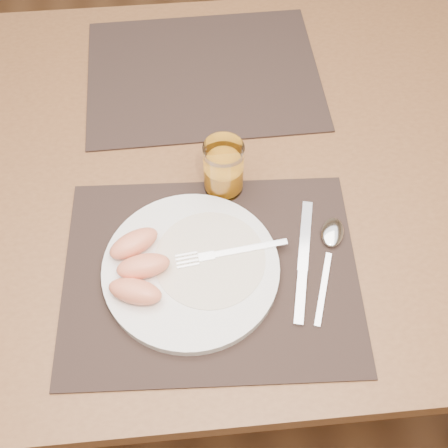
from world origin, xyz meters
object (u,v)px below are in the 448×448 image
Objects in this scene: placemat_near at (211,274)px; juice_glass at (224,170)px; placemat_far at (203,74)px; spoon at (331,240)px; table at (204,191)px; knife at (302,270)px; fork at (222,254)px; plate at (191,269)px.

juice_glass reaches higher than placemat_near.
spoon reaches higher than placemat_far.
knife is (0.14, -0.23, 0.09)m from table.
placemat_near is at bearing -169.10° from spoon.
placemat_near is 0.20m from spoon.
knife is 0.21m from juice_glass.
juice_glass reaches higher than fork.
placemat_far is 2.57× the size of fork.
fork is at bearing -96.25° from juice_glass.
plate reaches higher than placemat_far.
juice_glass is (-0.11, 0.17, 0.04)m from knife.
fork is 0.93× the size of spoon.
spoon is (0.22, 0.03, -0.00)m from plate.
juice_glass is (0.03, -0.06, 0.13)m from table.
juice_glass is at bearing -61.64° from table.
table is 0.24m from placemat_near.
plate is 1.54× the size of fork.
table is 14.02× the size of juice_glass.
table is 5.19× the size of plate.
spoon reaches higher than placemat_near.
plate reaches higher than table.
spoon is (0.19, -0.18, 0.09)m from table.
fork is (-0.00, -0.42, 0.02)m from placemat_far.
table is at bearing 81.09° from plate.
fork reaches higher than knife.
spoon is 1.88× the size of juice_glass.
fork is at bearing -90.16° from placemat_far.
fork reaches higher than spoon.
spoon is (0.17, 0.02, -0.01)m from fork.
knife is at bearing -75.10° from placemat_far.
juice_glass reaches higher than spoon.
table is 3.11× the size of placemat_far.
juice_glass is at bearing -87.07° from placemat_far.
placemat_near is at bearing -102.01° from juice_glass.
juice_glass is (-0.16, 0.13, 0.04)m from spoon.
spoon is at bearing 10.90° from placemat_near.
spoon is at bearing -43.88° from table.
placemat_near is 0.03m from plate.
placemat_near is (-0.00, -0.22, 0.09)m from table.
placemat_near is 1.00× the size of placemat_far.
placemat_near and placemat_far have the same top height.
juice_glass is (0.06, 0.16, 0.04)m from plate.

